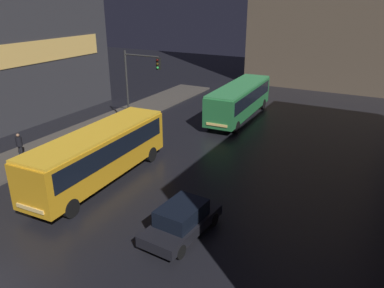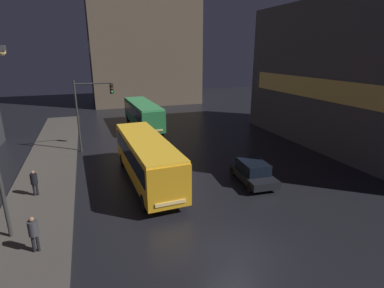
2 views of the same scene
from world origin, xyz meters
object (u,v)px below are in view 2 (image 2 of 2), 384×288
at_px(bus_near, 147,156).
at_px(car_taxi, 253,172).
at_px(pedestrian_near, 34,181).
at_px(pedestrian_mid, 33,231).
at_px(traffic_light_main, 90,104).
at_px(bus_far, 143,113).

xyz_separation_m(bus_near, car_taxi, (6.92, -2.43, -1.17)).
bearing_deg(pedestrian_near, bus_near, 142.32).
bearing_deg(bus_near, pedestrian_mid, 41.62).
xyz_separation_m(bus_near, traffic_light_main, (-3.33, 8.60, 2.39)).
bearing_deg(pedestrian_near, traffic_light_main, -151.19).
height_order(bus_near, car_taxi, bus_near).
bearing_deg(traffic_light_main, bus_far, 49.81).
height_order(car_taxi, pedestrian_near, pedestrian_near).
bearing_deg(car_taxi, pedestrian_mid, 19.58).
bearing_deg(car_taxi, bus_near, -15.35).
height_order(bus_near, pedestrian_near, bus_near).
distance_m(bus_near, traffic_light_main, 9.53).
bearing_deg(pedestrian_mid, traffic_light_main, 112.93).
bearing_deg(pedestrian_mid, car_taxi, 49.90).
relative_size(car_taxi, traffic_light_main, 0.68).
xyz_separation_m(bus_near, pedestrian_near, (-7.08, 0.01, -0.81)).
bearing_deg(bus_near, car_taxi, 158.10).
height_order(car_taxi, pedestrian_mid, pedestrian_mid).
bearing_deg(traffic_light_main, bus_near, -68.85).
bearing_deg(bus_far, car_taxi, 101.22).
bearing_deg(bus_near, bus_far, -101.92).
xyz_separation_m(car_taxi, pedestrian_mid, (-13.21, -3.68, 0.42)).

